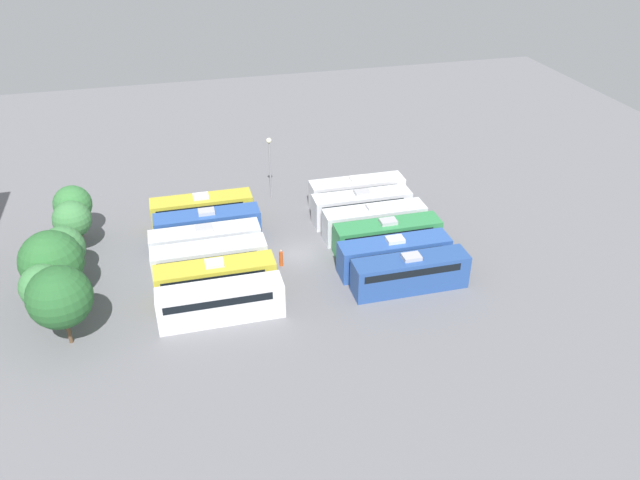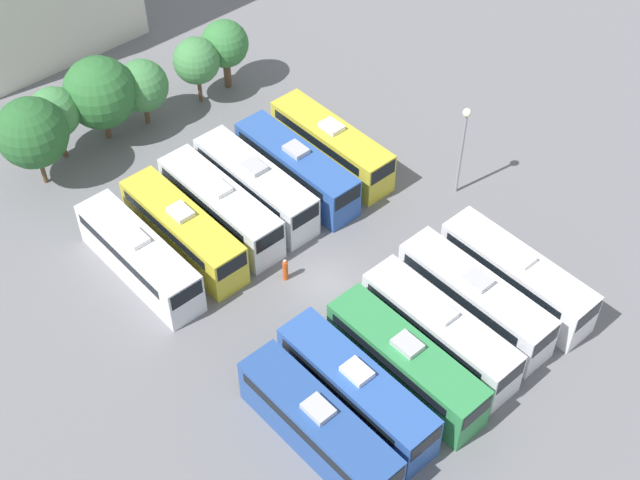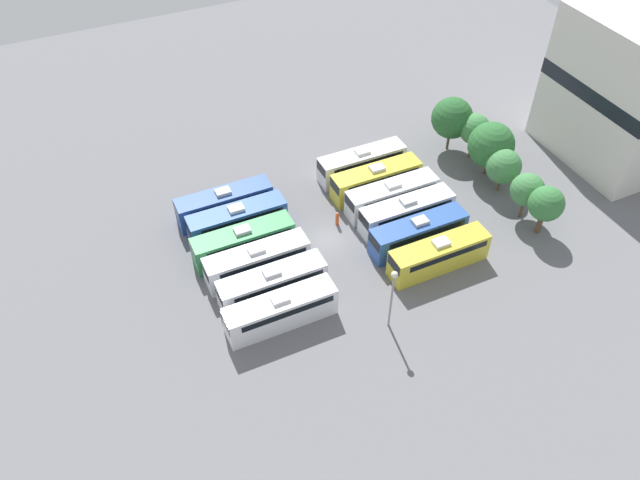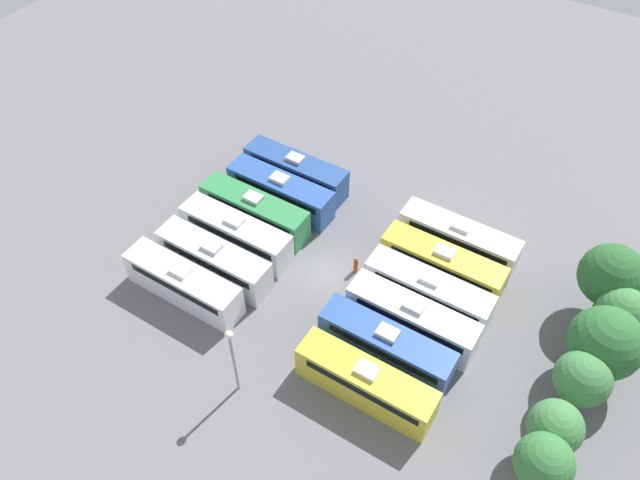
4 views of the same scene
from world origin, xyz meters
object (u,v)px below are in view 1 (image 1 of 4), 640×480
at_px(bus_9, 205,243).
at_px(tree_4, 72,219).
at_px(worker_person, 281,258).
at_px(tree_3, 63,248).
at_px(bus_0, 410,272).
at_px(bus_10, 208,226).
at_px(tree_1, 43,287).
at_px(bus_4, 361,206).
at_px(bus_2, 387,236).
at_px(light_pole, 270,157).
at_px(bus_7, 216,278).
at_px(tree_0, 60,297).
at_px(bus_5, 357,192).
at_px(bus_6, 220,301).
at_px(bus_11, 202,210).
at_px(tree_2, 51,261).
at_px(bus_8, 209,260).
at_px(bus_3, 374,221).
at_px(bus_1, 394,254).
at_px(tree_5, 73,205).

xyz_separation_m(bus_9, tree_4, (4.18, 12.07, 1.98)).
bearing_deg(worker_person, tree_3, 82.42).
xyz_separation_m(bus_0, bus_10, (12.82, 16.62, 0.00)).
bearing_deg(tree_1, tree_3, -6.39).
bearing_deg(bus_4, bus_2, -175.24).
xyz_separation_m(tree_3, tree_4, (4.68, -0.50, 0.33)).
bearing_deg(bus_0, light_pole, 22.64).
bearing_deg(bus_9, worker_person, -114.43).
xyz_separation_m(bus_7, bus_9, (6.26, 0.29, 0.00)).
relative_size(bus_7, tree_0, 1.51).
relative_size(tree_3, tree_4, 0.97).
distance_m(bus_0, bus_5, 16.32).
relative_size(bus_2, tree_3, 1.94).
bearing_deg(bus_6, light_pole, -21.25).
bearing_deg(bus_6, bus_5, -45.89).
bearing_deg(bus_11, bus_7, 179.99).
bearing_deg(bus_4, bus_0, -178.32).
relative_size(bus_4, tree_2, 1.55).
height_order(bus_6, bus_8, same).
bearing_deg(bus_7, bus_8, 3.77).
distance_m(bus_10, worker_person, 8.91).
bearing_deg(tree_3, tree_0, -174.97).
height_order(bus_3, bus_10, same).
height_order(bus_6, bus_9, same).
height_order(worker_person, light_pole, light_pole).
height_order(bus_3, bus_9, same).
bearing_deg(bus_4, bus_5, -8.67).
bearing_deg(tree_0, bus_7, -73.62).
relative_size(bus_8, tree_0, 1.51).
bearing_deg(tree_4, tree_3, 173.94).
distance_m(bus_7, light_pole, 19.58).
height_order(bus_2, bus_10, same).
bearing_deg(bus_7, tree_0, 106.38).
distance_m(bus_8, light_pole, 16.89).
distance_m(bus_5, bus_7, 21.39).
xyz_separation_m(bus_9, tree_3, (-0.50, 12.57, 1.65)).
height_order(bus_1, tree_3, tree_3).
bearing_deg(bus_0, bus_7, 78.86).
xyz_separation_m(bus_2, bus_5, (9.85, 0.04, 0.00)).
relative_size(bus_5, bus_9, 1.00).
bearing_deg(tree_5, bus_1, -114.88).
xyz_separation_m(worker_person, tree_5, (10.05, 18.94, 3.10)).
xyz_separation_m(bus_4, tree_1, (-10.70, 30.09, 2.22)).
xyz_separation_m(bus_7, light_pole, (17.51, -8.17, 3.20)).
bearing_deg(bus_8, bus_7, -176.23).
bearing_deg(bus_3, bus_10, 78.98).
relative_size(tree_0, tree_1, 1.19).
bearing_deg(bus_7, tree_3, 65.86).
relative_size(bus_8, tree_3, 1.94).
xyz_separation_m(worker_person, light_pole, (14.32, -1.71, 4.13)).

